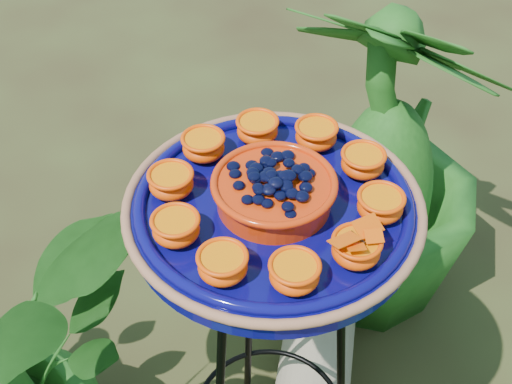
{
  "coord_description": "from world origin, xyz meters",
  "views": [
    {
      "loc": [
        -0.51,
        -0.51,
        1.75
      ],
      "look_at": [
        -0.01,
        0.15,
        0.98
      ],
      "focal_mm": 50.0,
      "sensor_mm": 36.0,
      "label": 1
    }
  ],
  "objects": [
    {
      "name": "tripod_stand",
      "position": [
        0.01,
        0.13,
        0.56
      ],
      "size": [
        0.43,
        0.43,
        0.92
      ],
      "rotation": [
        0.0,
        0.0,
        -0.35
      ],
      "color": "black",
      "rests_on": "ground"
    },
    {
      "name": "shrub_back_right",
      "position": [
        0.65,
        0.45,
        0.5
      ],
      "size": [
        0.74,
        0.74,
        1.0
      ],
      "primitive_type": "imported",
      "rotation": [
        0.0,
        0.0,
        1.97
      ],
      "color": "#194B14",
      "rests_on": "ground"
    },
    {
      "name": "feeder_dish",
      "position": [
        0.01,
        0.13,
        0.96
      ],
      "size": [
        0.6,
        0.6,
        0.11
      ],
      "rotation": [
        0.0,
        0.0,
        -0.35
      ],
      "color": "#080753",
      "rests_on": "tripod_stand"
    },
    {
      "name": "driftwood_log",
      "position": [
        0.25,
        0.24,
        0.1
      ],
      "size": [
        0.56,
        0.55,
        0.2
      ],
      "primitive_type": "cylinder",
      "rotation": [
        0.0,
        1.57,
        0.76
      ],
      "color": "gray",
      "rests_on": "ground"
    }
  ]
}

